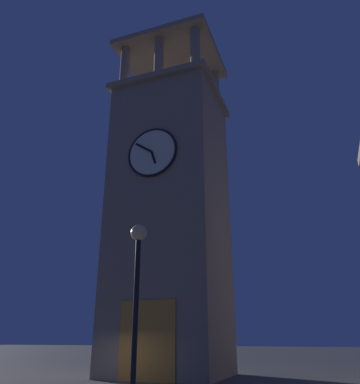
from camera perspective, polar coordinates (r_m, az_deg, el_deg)
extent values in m
cube|color=gray|center=(25.29, -1.42, -4.54)|extent=(6.65, 6.20, 18.50)
cube|color=gray|center=(29.41, -1.25, 13.41)|extent=(7.25, 6.80, 0.40)
cylinder|color=gray|center=(28.01, 2.29, 20.50)|extent=(0.70, 0.70, 3.47)
cylinder|color=gray|center=(28.76, -3.17, 19.22)|extent=(0.70, 0.70, 3.47)
cylinder|color=gray|center=(29.73, -8.24, 17.87)|extent=(0.70, 0.70, 3.47)
cylinder|color=gray|center=(31.77, 5.23, 14.82)|extent=(0.70, 0.70, 3.47)
cylinder|color=gray|center=(32.43, 0.46, 13.88)|extent=(0.70, 0.70, 3.47)
cylinder|color=gray|center=(33.30, -4.07, 12.91)|extent=(0.70, 0.70, 3.47)
cube|color=gray|center=(31.76, -1.20, 19.17)|extent=(7.25, 6.80, 0.40)
cylinder|color=black|center=(32.77, -1.18, 21.21)|extent=(0.12, 0.12, 2.65)
cylinder|color=silver|center=(23.94, -4.18, 5.93)|extent=(3.17, 0.12, 3.17)
torus|color=black|center=(23.93, -4.20, 5.95)|extent=(3.33, 0.16, 3.33)
cube|color=black|center=(23.63, -4.01, 5.19)|extent=(0.38, 0.06, 0.87)
cube|color=black|center=(24.25, -5.46, 6.61)|extent=(1.18, 0.06, 0.86)
cube|color=orange|center=(21.44, -4.87, -21.15)|extent=(3.20, 0.24, 4.00)
cylinder|color=black|center=(9.99, -6.77, -19.85)|extent=(0.14, 0.14, 4.49)
sphere|color=#F9DB8C|center=(10.33, -6.19, -6.07)|extent=(0.44, 0.44, 0.44)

